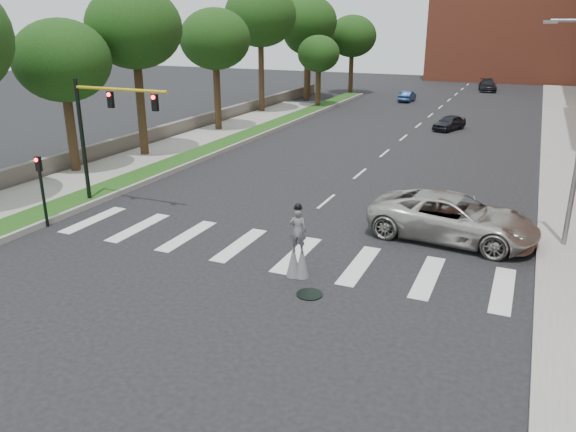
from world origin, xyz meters
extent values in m
plane|color=black|center=(0.00, 0.00, 0.00)|extent=(160.00, 160.00, 0.00)
cube|color=#1A4413|center=(-11.50, 20.00, 0.12)|extent=(2.00, 60.00, 0.25)
cube|color=gray|center=(-10.45, 20.00, 0.14)|extent=(0.20, 60.00, 0.28)
cube|color=gray|center=(-14.50, 10.00, 0.09)|extent=(4.00, 60.00, 0.18)
cube|color=#5C574F|center=(-17.00, 22.00, 0.55)|extent=(0.50, 56.00, 1.10)
cylinder|color=black|center=(3.00, -2.00, 0.02)|extent=(0.90, 0.90, 0.04)
cube|color=#A94E35|center=(6.00, 78.00, 9.00)|extent=(26.00, 14.00, 18.00)
cube|color=slate|center=(9.30, 6.00, 8.75)|extent=(0.50, 0.18, 0.12)
cylinder|color=black|center=(-11.00, 3.00, 3.10)|extent=(0.20, 0.20, 6.20)
cylinder|color=gold|center=(-8.40, 3.00, 5.80)|extent=(5.20, 0.14, 0.14)
cube|color=black|center=(-9.00, 3.00, 5.30)|extent=(0.28, 0.18, 0.75)
cylinder|color=#FF0C0C|center=(-9.00, 2.90, 5.55)|extent=(0.18, 0.06, 0.18)
cube|color=black|center=(-6.50, 3.00, 5.30)|extent=(0.28, 0.18, 0.75)
cylinder|color=#FF0C0C|center=(-6.50, 2.90, 5.55)|extent=(0.18, 0.06, 0.18)
cylinder|color=black|center=(-10.30, -0.50, 1.50)|extent=(0.14, 0.14, 3.00)
cube|color=black|center=(-10.30, -0.50, 2.90)|extent=(0.25, 0.16, 0.65)
cylinder|color=#FF0C0C|center=(-10.30, -0.60, 3.10)|extent=(0.16, 0.05, 0.16)
cylinder|color=#332414|center=(2.23, -0.79, 0.48)|extent=(0.07, 0.07, 0.96)
cylinder|color=#332414|center=(1.91, -0.84, 0.48)|extent=(0.07, 0.07, 0.96)
cone|color=#5C5D61|center=(2.23, -0.79, 0.60)|extent=(0.52, 0.52, 1.20)
cone|color=#5C5D61|center=(1.91, -0.84, 0.60)|extent=(0.52, 0.52, 1.20)
imported|color=#5C5D61|center=(2.07, -0.81, 1.79)|extent=(0.66, 0.49, 1.65)
sphere|color=black|center=(2.07, -0.81, 2.67)|extent=(0.26, 0.26, 0.26)
cylinder|color=black|center=(2.07, -0.81, 2.62)|extent=(0.34, 0.34, 0.02)
cube|color=yellow|center=(2.05, -0.68, 2.24)|extent=(0.22, 0.05, 0.10)
imported|color=#B4B2AA|center=(6.64, 5.20, 0.97)|extent=(7.24, 3.89, 1.93)
imported|color=black|center=(2.79, 30.76, 0.63)|extent=(2.68, 3.96, 1.25)
imported|color=navy|center=(-4.22, 46.82, 0.60)|extent=(1.38, 3.70, 1.21)
imported|color=black|center=(3.25, 60.90, 0.73)|extent=(2.79, 5.30, 1.46)
cylinder|color=#332414|center=(-15.93, 7.30, 2.62)|extent=(0.56, 0.56, 5.25)
ellipsoid|color=black|center=(-15.93, 7.30, 6.62)|extent=(5.51, 5.51, 4.68)
cylinder|color=#332414|center=(-14.81, 12.58, 3.42)|extent=(0.56, 0.56, 6.84)
ellipsoid|color=black|center=(-14.81, 12.58, 8.36)|extent=(6.10, 6.10, 5.18)
cylinder|color=#332414|center=(-14.86, 22.63, 2.98)|extent=(0.56, 0.56, 5.96)
ellipsoid|color=black|center=(-14.86, 22.63, 7.37)|extent=(5.65, 5.65, 4.80)
cylinder|color=#332414|center=(-15.89, 32.98, 3.74)|extent=(0.56, 0.56, 7.49)
ellipsoid|color=black|center=(-15.89, 32.98, 9.21)|extent=(6.89, 6.89, 5.86)
cylinder|color=#332414|center=(-15.19, 43.27, 3.48)|extent=(0.56, 0.56, 6.95)
ellipsoid|color=black|center=(-15.19, 43.27, 8.62)|extent=(6.68, 6.68, 5.68)
cylinder|color=#332414|center=(-11.91, 38.35, 2.22)|extent=(0.56, 0.56, 4.44)
ellipsoid|color=black|center=(-11.91, 38.35, 5.53)|extent=(4.36, 4.36, 3.70)
cylinder|color=#332414|center=(-12.28, 50.93, 2.73)|extent=(0.56, 0.56, 5.47)
ellipsoid|color=black|center=(-12.28, 50.93, 6.93)|extent=(5.87, 5.87, 4.99)
cylinder|color=#332414|center=(-15.89, 45.61, 2.95)|extent=(0.56, 0.56, 5.89)
ellipsoid|color=black|center=(-15.89, 45.61, 7.37)|extent=(5.92, 5.92, 5.03)
camera|label=1|loc=(9.14, -17.95, 8.82)|focal=35.00mm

